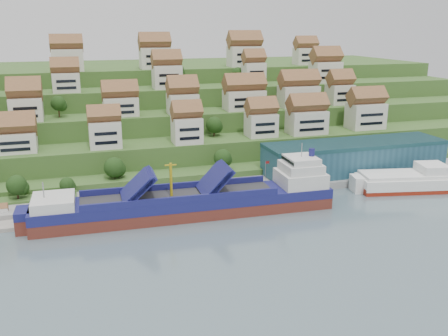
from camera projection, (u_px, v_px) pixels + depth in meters
name	position (u px, v px, depth m)	size (l,w,h in m)	color
ground	(216.00, 212.00, 134.12)	(300.00, 300.00, 0.00)	slate
quay	(265.00, 185.00, 153.27)	(180.00, 14.00, 2.20)	gray
hillside	(152.00, 112.00, 226.27)	(260.00, 128.00, 31.00)	#2D4C1E
hillside_village	(186.00, 92.00, 185.53)	(155.24, 62.05, 28.66)	beige
hillside_trees	(149.00, 125.00, 166.57)	(140.58, 62.57, 31.77)	#204015
warehouse	(354.00, 157.00, 162.52)	(60.00, 15.00, 10.00)	#224A5C
flagpole	(266.00, 172.00, 146.55)	(1.28, 0.16, 8.00)	gray
cargo_ship	(195.00, 202.00, 131.82)	(78.76, 14.70, 17.40)	#5C251C
second_ship	(409.00, 181.00, 151.93)	(31.35, 16.77, 8.62)	maroon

